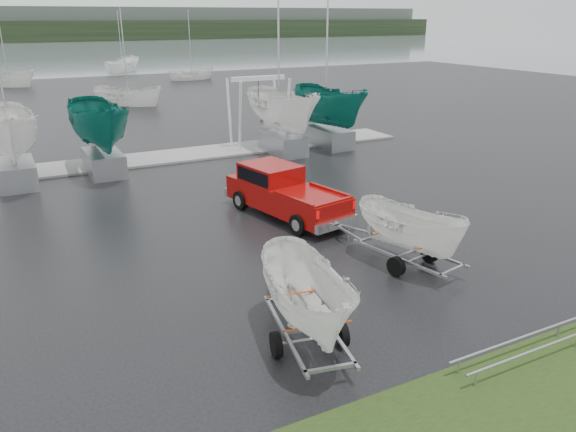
{
  "coord_description": "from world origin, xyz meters",
  "views": [
    {
      "loc": [
        -7.29,
        -16.72,
        7.36
      ],
      "look_at": [
        0.67,
        -1.47,
        1.2
      ],
      "focal_mm": 35.0,
      "sensor_mm": 36.0,
      "label": 1
    }
  ],
  "objects_px": {
    "pickup_truck": "(282,190)",
    "trailer_hitched": "(414,192)",
    "trailer_parked": "(308,242)",
    "boat_hoist": "(258,102)"
  },
  "relations": [
    {
      "from": "trailer_parked",
      "to": "pickup_truck",
      "type": "bearing_deg",
      "value": 78.22
    },
    {
      "from": "trailer_hitched",
      "to": "trailer_parked",
      "type": "height_order",
      "value": "trailer_parked"
    },
    {
      "from": "pickup_truck",
      "to": "trailer_parked",
      "type": "relative_size",
      "value": 1.21
    },
    {
      "from": "pickup_truck",
      "to": "trailer_hitched",
      "type": "bearing_deg",
      "value": -90.0
    },
    {
      "from": "boat_hoist",
      "to": "pickup_truck",
      "type": "bearing_deg",
      "value": -110.54
    },
    {
      "from": "trailer_parked",
      "to": "boat_hoist",
      "type": "height_order",
      "value": "trailer_parked"
    },
    {
      "from": "trailer_hitched",
      "to": "trailer_parked",
      "type": "bearing_deg",
      "value": -165.42
    },
    {
      "from": "trailer_hitched",
      "to": "boat_hoist",
      "type": "bearing_deg",
      "value": 68.9
    },
    {
      "from": "pickup_truck",
      "to": "trailer_hitched",
      "type": "relative_size",
      "value": 1.32
    },
    {
      "from": "pickup_truck",
      "to": "trailer_parked",
      "type": "xyz_separation_m",
      "value": [
        -3.71,
        -8.62,
        1.67
      ]
    }
  ]
}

